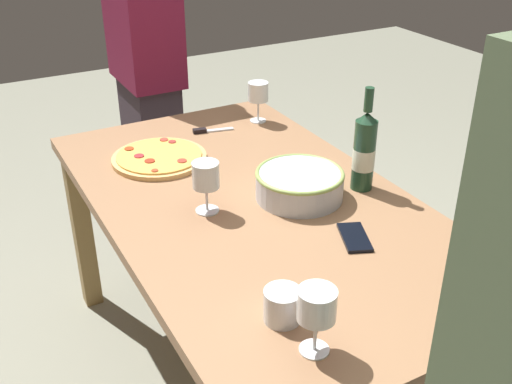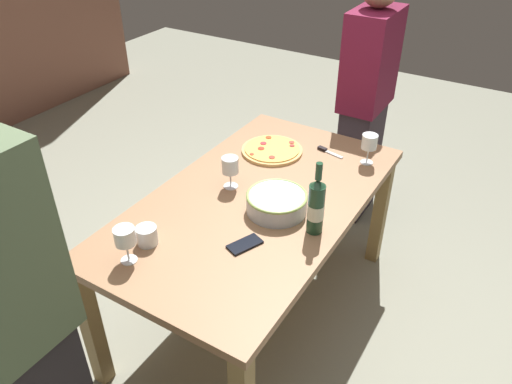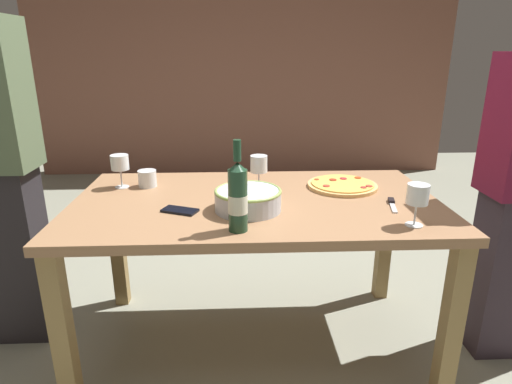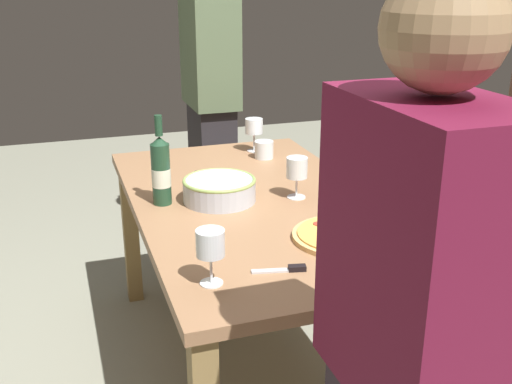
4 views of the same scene
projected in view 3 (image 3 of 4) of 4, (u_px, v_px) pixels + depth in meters
name	position (u px, v px, depth m)	size (l,w,h in m)	color
ground_plane	(256.00, 342.00, 2.13)	(8.00, 8.00, 0.00)	gray
dining_table	(256.00, 219.00, 1.92)	(1.60, 0.90, 0.75)	#9A6F4C
brick_wall_back	(243.00, 51.00, 4.73)	(4.64, 0.16, 2.73)	brown
pizza	(342.00, 185.00, 2.05)	(0.33, 0.33, 0.03)	#E3B068
serving_bowl	(248.00, 199.00, 1.75)	(0.27, 0.27, 0.09)	silver
wine_bottle	(238.00, 197.00, 1.52)	(0.07, 0.07, 0.33)	#1F422B
wine_glass_near_pizza	(259.00, 166.00, 2.00)	(0.08, 0.08, 0.16)	white
wine_glass_by_bottle	(120.00, 164.00, 2.02)	(0.08, 0.08, 0.16)	white
wine_glass_far_left	(418.00, 195.00, 1.57)	(0.08, 0.08, 0.16)	white
cup_amber	(147.00, 179.00, 2.06)	(0.09, 0.09, 0.08)	white
cell_phone	(180.00, 211.00, 1.74)	(0.07, 0.14, 0.01)	black
pizza_knife	(392.00, 204.00, 1.82)	(0.06, 0.16, 0.02)	silver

